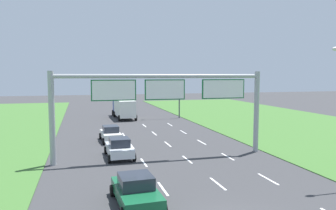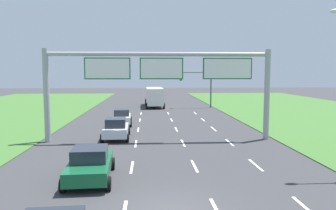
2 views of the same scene
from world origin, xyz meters
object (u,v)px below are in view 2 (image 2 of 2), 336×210
object	(u,v)px
traffic_light_mast	(198,82)
car_lead_silver	(90,164)
car_far_ahead	(122,117)
car_mid_lane	(116,129)
box_truck	(154,96)
sign_gantry	(162,76)

from	to	relation	value
traffic_light_mast	car_lead_silver	bearing A→B (deg)	-107.61
car_lead_silver	car_far_ahead	world-z (taller)	car_lead_silver
car_mid_lane	traffic_light_mast	distance (m)	24.57
traffic_light_mast	box_truck	bearing A→B (deg)	162.03
car_mid_lane	car_far_ahead	size ratio (longest dim) A/B	1.03
car_lead_silver	traffic_light_mast	bearing A→B (deg)	69.54
car_mid_lane	traffic_light_mast	size ratio (longest dim) A/B	0.74
car_mid_lane	sign_gantry	distance (m)	5.62
car_mid_lane	car_far_ahead	bearing A→B (deg)	89.24
car_far_ahead	sign_gantry	xyz separation A→B (m)	(3.70, -7.81, 4.20)
car_lead_silver	sign_gantry	xyz separation A→B (m)	(3.91, 9.03, 4.20)
car_mid_lane	sign_gantry	bearing A→B (deg)	-16.63
car_mid_lane	traffic_light_mast	xyz separation A→B (m)	(9.95, 22.26, 3.08)
car_lead_silver	car_mid_lane	size ratio (longest dim) A/B	1.07
car_lead_silver	traffic_light_mast	world-z (taller)	traffic_light_mast
car_far_ahead	traffic_light_mast	distance (m)	18.66
car_far_ahead	car_mid_lane	bearing A→B (deg)	-92.19
car_mid_lane	box_truck	world-z (taller)	box_truck
sign_gantry	traffic_light_mast	distance (m)	24.11
car_far_ahead	traffic_light_mast	xyz separation A→B (m)	(10.03, 15.43, 3.09)
car_far_ahead	sign_gantry	size ratio (longest dim) A/B	0.23
box_truck	sign_gantry	xyz separation A→B (m)	(0.14, -25.34, 3.36)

